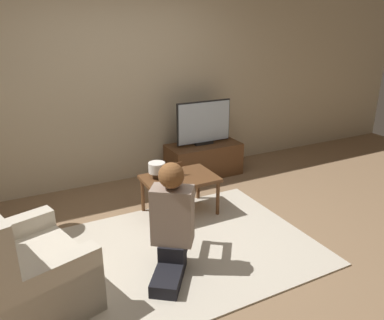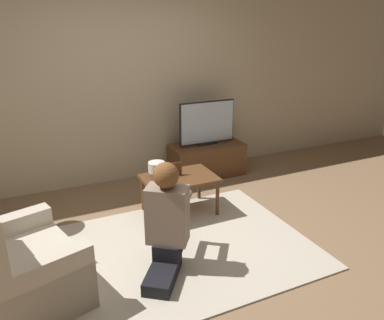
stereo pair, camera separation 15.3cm
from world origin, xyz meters
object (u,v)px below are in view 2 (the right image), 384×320
Objects in this scene: coffee_table at (179,181)px; table_lamp at (157,168)px; tv at (207,123)px; armchair at (19,268)px; person_kneeling at (167,218)px.

table_lamp reaches higher than coffee_table.
coffee_table is (-0.79, -0.90, -0.36)m from tv.
armchair reaches higher than coffee_table.
tv is at bearing -89.95° from person_kneeling.
person_kneeling reaches higher than table_lamp.
coffee_table is at bearing -83.22° from person_kneeling.
person_kneeling is (1.14, -0.08, 0.20)m from armchair.
tv is at bearing -71.41° from armchair.
coffee_table is 0.74× the size of armchair.
table_lamp is at bearing 155.73° from coffee_table.
coffee_table is 1.82m from armchair.
person_kneeling is at bearing -125.75° from tv.
table_lamp is (-0.22, 0.10, 0.15)m from coffee_table.
tv is at bearing 38.16° from table_lamp.
coffee_table is 0.81× the size of person_kneeling.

